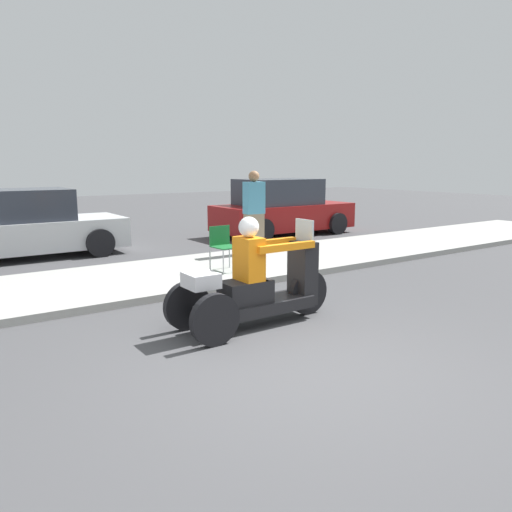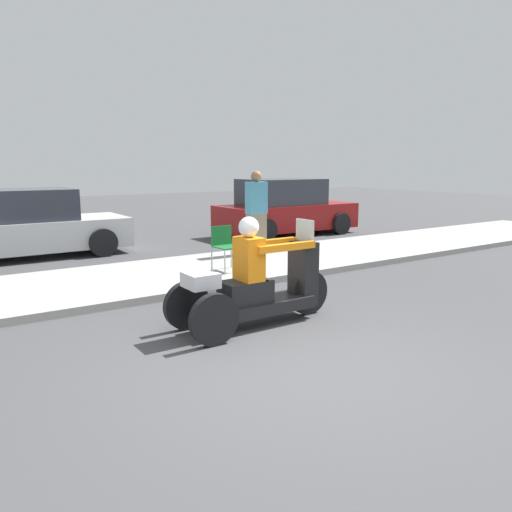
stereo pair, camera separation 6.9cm
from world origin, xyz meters
name	(u,v)px [view 1 (the left image)]	position (x,y,z in m)	size (l,w,h in m)	color
ground_plane	(304,370)	(0.00, 0.00, 0.00)	(60.00, 60.00, 0.00)	#424244
sidewalk_strip	(136,280)	(0.00, 4.60, 0.06)	(28.00, 2.80, 0.12)	#9E9E99
motorcycle_trike	(256,287)	(0.43, 1.48, 0.51)	(2.31, 0.80, 1.43)	black
spectator_by_tree	(254,214)	(3.06, 5.37, 0.99)	(0.45, 0.29, 1.81)	gray
folding_chair_set_back	(223,243)	(1.57, 4.20, 0.62)	(0.49, 0.49, 0.82)	#A5A8AD
parked_car_lot_left	(22,226)	(-1.14, 8.36, 0.72)	(4.21, 1.93, 1.53)	silver
parked_car_lot_center	(282,209)	(5.89, 8.04, 0.77)	(4.21, 1.93, 1.65)	maroon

